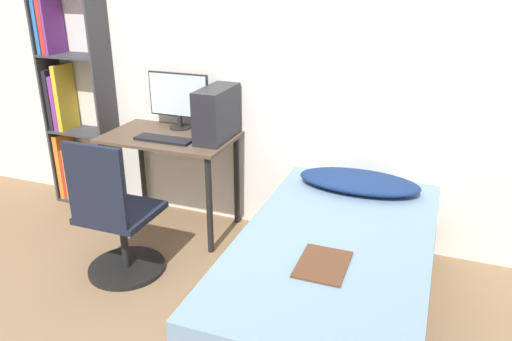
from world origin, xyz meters
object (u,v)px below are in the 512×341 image
object	(u,v)px
office_chair	(116,225)
keyboard	(164,139)
monitor	(179,98)
pc_tower	(217,114)
bookshelf	(68,97)
bed	(332,280)

from	to	relation	value
office_chair	keyboard	world-z (taller)	office_chair
monitor	pc_tower	distance (m)	0.41
pc_tower	monitor	bearing A→B (deg)	160.23
bookshelf	monitor	size ratio (longest dim) A/B	3.82
office_chair	monitor	world-z (taller)	monitor
bookshelf	bed	world-z (taller)	bookshelf
office_chair	pc_tower	distance (m)	1.03
bed	pc_tower	distance (m)	1.42
bookshelf	bed	xyz separation A→B (m)	(2.42, -0.82, -0.65)
keyboard	bed	bearing A→B (deg)	-21.60
bookshelf	keyboard	world-z (taller)	bookshelf
monitor	pc_tower	world-z (taller)	monitor
keyboard	pc_tower	bearing A→B (deg)	26.93
monitor	office_chair	bearing A→B (deg)	-89.06
pc_tower	bed	bearing A→B (deg)	-34.79
office_chair	bed	distance (m)	1.40
monitor	keyboard	size ratio (longest dim) A/B	1.17
office_chair	keyboard	size ratio (longest dim) A/B	2.27
office_chair	pc_tower	xyz separation A→B (m)	(0.36, 0.77, 0.57)
office_chair	monitor	size ratio (longest dim) A/B	1.94
bed	keyboard	size ratio (longest dim) A/B	4.51
office_chair	bed	size ratio (longest dim) A/B	0.50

